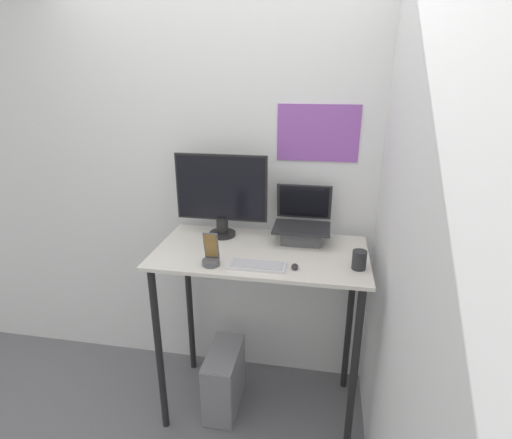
{
  "coord_description": "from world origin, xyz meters",
  "views": [
    {
      "loc": [
        0.32,
        -1.64,
        1.98
      ],
      "look_at": [
        -0.03,
        0.31,
        1.25
      ],
      "focal_mm": 28.0,
      "sensor_mm": 36.0,
      "label": 1
    }
  ],
  "objects": [
    {
      "name": "desk",
      "position": [
        0.0,
        0.31,
        0.89
      ],
      "size": [
        1.15,
        0.61,
        1.07
      ],
      "color": "beige",
      "rests_on": "ground_plane"
    },
    {
      "name": "mug",
      "position": [
        0.51,
        0.18,
        1.12
      ],
      "size": [
        0.07,
        0.07,
        0.09
      ],
      "color": "#262628",
      "rests_on": "desk"
    },
    {
      "name": "cell_phone",
      "position": [
        -0.22,
        0.1,
        1.11
      ],
      "size": [
        0.09,
        0.09,
        0.17
      ],
      "color": "#4C4C51",
      "rests_on": "desk"
    },
    {
      "name": "monitor",
      "position": [
        -0.26,
        0.48,
        1.32
      ],
      "size": [
        0.53,
        0.16,
        0.49
      ],
      "color": "black",
      "rests_on": "desk"
    },
    {
      "name": "laptop",
      "position": [
        0.21,
        0.49,
        1.15
      ],
      "size": [
        0.32,
        0.27,
        0.31
      ],
      "color": "#4C4C51",
      "rests_on": "desk"
    },
    {
      "name": "computer_tower",
      "position": [
        -0.22,
        0.26,
        0.2
      ],
      "size": [
        0.18,
        0.39,
        0.4
      ],
      "color": "gray",
      "rests_on": "ground_plane"
    },
    {
      "name": "keyboard",
      "position": [
        0.02,
        0.11,
        1.08
      ],
      "size": [
        0.28,
        0.11,
        0.02
      ],
      "color": "silver",
      "rests_on": "desk"
    },
    {
      "name": "wall_back",
      "position": [
        0.0,
        0.7,
        1.3
      ],
      "size": [
        6.0,
        0.06,
        2.6
      ],
      "color": "silver",
      "rests_on": "ground_plane"
    },
    {
      "name": "mouse",
      "position": [
        0.2,
        0.13,
        1.08
      ],
      "size": [
        0.03,
        0.05,
        0.02
      ],
      "color": "#262626",
      "rests_on": "desk"
    },
    {
      "name": "wall_side_right",
      "position": [
        0.66,
        0.0,
        1.3
      ],
      "size": [
        0.05,
        6.0,
        2.6
      ],
      "color": "silver",
      "rests_on": "ground_plane"
    }
  ]
}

